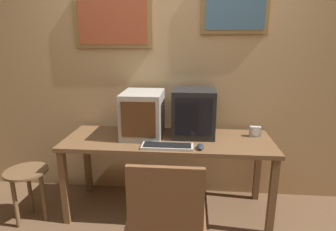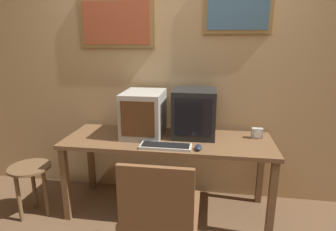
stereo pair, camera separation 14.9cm
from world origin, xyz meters
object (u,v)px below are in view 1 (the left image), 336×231
monitor_left (143,114)px  desk_clock (255,132)px  keyboard_main (167,146)px  mouse_near_keyboard (200,147)px  office_chair (168,225)px  monitor_right (194,112)px  side_stool (28,182)px

monitor_left → desk_clock: (1.03, 0.05, -0.16)m
keyboard_main → mouse_near_keyboard: 0.27m
mouse_near_keyboard → office_chair: office_chair is taller
office_chair → monitor_right: bearing=79.7°
monitor_right → keyboard_main: size_ratio=1.01×
desk_clock → office_chair: office_chair is taller
desk_clock → side_stool: desk_clock is taller
monitor_left → keyboard_main: bearing=-49.8°
mouse_near_keyboard → desk_clock: desk_clock is taller
monitor_right → keyboard_main: monitor_right is taller
monitor_right → keyboard_main: bearing=-121.3°
monitor_right → side_stool: size_ratio=0.88×
desk_clock → office_chair: size_ratio=0.11×
monitor_left → side_stool: monitor_left is taller
mouse_near_keyboard → monitor_right: bearing=99.6°
monitor_right → desk_clock: 0.59m
desk_clock → office_chair: 1.20m
monitor_right → mouse_near_keyboard: size_ratio=3.93×
side_stool → keyboard_main: bearing=2.0°
desk_clock → side_stool: size_ratio=0.20×
keyboard_main → mouse_near_keyboard: mouse_near_keyboard is taller
keyboard_main → mouse_near_keyboard: bearing=-0.4°
keyboard_main → side_stool: (-1.23, -0.04, -0.36)m
monitor_right → office_chair: (-0.16, -0.87, -0.56)m
mouse_near_keyboard → office_chair: size_ratio=0.12×
office_chair → side_stool: office_chair is taller
monitor_right → office_chair: monitor_right is taller
mouse_near_keyboard → office_chair: (-0.22, -0.53, -0.36)m
monitor_left → side_stool: (-0.98, -0.34, -0.55)m
desk_clock → monitor_left: bearing=-177.0°
mouse_near_keyboard → side_stool: size_ratio=0.22×
keyboard_main → monitor_right: bearing=58.7°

